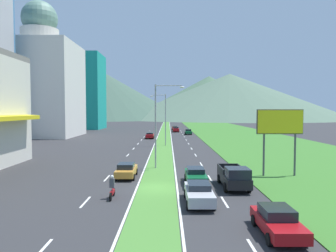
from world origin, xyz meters
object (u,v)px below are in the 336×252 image
(car_3, at_px, (190,132))
(motorcycle_rider, at_px, (114,189))
(car_2, at_px, (197,176))
(street_lamp_near, at_px, (160,120))
(car_4, at_px, (200,193))
(car_5, at_px, (279,221))
(billboard_roadside, at_px, (282,126))
(pickup_truck_0, at_px, (236,177))
(car_7, at_px, (176,128))
(car_1, at_px, (151,135))
(car_0, at_px, (128,170))
(car_6, at_px, (177,129))
(street_lamp_mid, at_px, (165,116))

(car_3, relative_size, motorcycle_rider, 2.01)
(car_2, xyz_separation_m, car_3, (3.13, 58.49, 0.00))
(street_lamp_near, xyz_separation_m, car_3, (6.72, 50.84, -4.85))
(car_4, bearing_deg, car_5, 32.84)
(street_lamp_near, xyz_separation_m, billboard_roadside, (12.39, -4.40, -0.44))
(billboard_roadside, distance_m, pickup_truck_0, 8.54)
(car_4, bearing_deg, street_lamp_near, -166.42)
(car_5, height_order, car_7, car_5)
(car_1, distance_m, car_2, 46.55)
(car_3, distance_m, car_5, 70.16)
(car_0, distance_m, pickup_truck_0, 10.78)
(car_4, height_order, motorcycle_rider, motorcycle_rider)
(billboard_roadside, xyz_separation_m, pickup_truck_0, (-5.63, -4.88, -4.19))
(car_5, xyz_separation_m, motorcycle_rider, (-10.16, 6.96, -0.00))
(billboard_roadside, height_order, car_3, billboard_roadside)
(car_4, distance_m, car_5, 6.78)
(car_4, relative_size, car_6, 1.01)
(billboard_roadside, distance_m, car_4, 13.68)
(billboard_roadside, relative_size, pickup_truck_0, 1.26)
(street_lamp_mid, xyz_separation_m, car_3, (6.44, 27.79, -4.83))
(car_2, bearing_deg, street_lamp_near, -154.87)
(car_2, relative_size, pickup_truck_0, 0.89)
(car_6, relative_size, car_7, 1.14)
(billboard_roadside, distance_m, motorcycle_rider, 18.05)
(car_1, height_order, pickup_truck_0, pickup_truck_0)
(car_4, height_order, car_7, car_4)
(car_5, height_order, pickup_truck_0, pickup_truck_0)
(car_1, height_order, car_5, car_5)
(street_lamp_near, bearing_deg, car_3, 82.47)
(billboard_roadside, bearing_deg, car_7, 96.81)
(street_lamp_near, bearing_deg, car_6, 86.73)
(street_lamp_near, xyz_separation_m, car_6, (3.52, 61.49, -4.80))
(street_lamp_mid, xyz_separation_m, car_5, (6.69, -42.37, -4.84))
(billboard_roadside, bearing_deg, motorcycle_rider, -152.97)
(car_4, bearing_deg, street_lamp_mid, -175.31)
(car_1, xyz_separation_m, car_6, (6.79, 23.10, 0.05))
(motorcycle_rider, bearing_deg, billboard_roadside, -62.97)
(car_0, relative_size, car_5, 1.01)
(street_lamp_mid, distance_m, car_3, 28.94)
(street_lamp_mid, bearing_deg, pickup_truck_0, -78.67)
(street_lamp_near, xyz_separation_m, car_5, (6.97, -19.32, -4.86))
(street_lamp_near, height_order, car_7, street_lamp_near)
(car_4, distance_m, motorcycle_rider, 6.61)
(car_5, bearing_deg, car_7, -177.72)
(car_0, xyz_separation_m, motorcycle_rider, (-0.09, -7.40, 0.00))
(street_lamp_near, height_order, street_lamp_mid, street_lamp_mid)
(street_lamp_mid, distance_m, car_4, 37.11)
(billboard_roadside, bearing_deg, car_0, -177.95)
(pickup_truck_0, bearing_deg, car_1, -168.11)
(car_3, distance_m, motorcycle_rider, 63.97)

